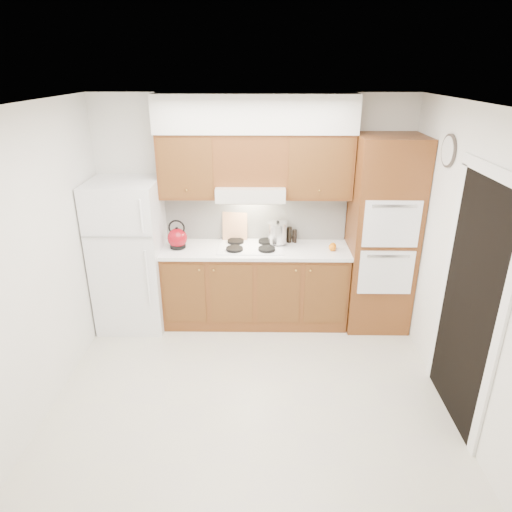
{
  "coord_description": "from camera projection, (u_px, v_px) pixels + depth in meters",
  "views": [
    {
      "loc": [
        0.1,
        -3.63,
        2.86
      ],
      "look_at": [
        0.04,
        0.45,
        1.15
      ],
      "focal_mm": 32.0,
      "sensor_mm": 36.0,
      "label": 1
    }
  ],
  "objects": [
    {
      "name": "countertop",
      "position": [
        255.0,
        249.0,
        5.2
      ],
      "size": [
        2.13,
        0.62,
        0.04
      ],
      "primitive_type": "cube",
      "color": "white",
      "rests_on": "base_cabinets"
    },
    {
      "name": "orange_far",
      "position": [
        332.0,
        247.0,
        5.1
      ],
      "size": [
        0.1,
        0.1,
        0.08
      ],
      "primitive_type": "sphere",
      "rotation": [
        0.0,
        0.0,
        -0.18
      ],
      "color": "orange",
      "rests_on": "countertop"
    },
    {
      "name": "doorway",
      "position": [
        469.0,
        306.0,
        3.71
      ],
      "size": [
        0.02,
        0.9,
        2.1
      ],
      "primitive_type": "cube",
      "color": "black",
      "rests_on": "floor"
    },
    {
      "name": "ceiling",
      "position": [
        249.0,
        103.0,
        3.46
      ],
      "size": [
        3.6,
        3.6,
        0.0
      ],
      "primitive_type": "plane",
      "color": "white",
      "rests_on": "wall_back"
    },
    {
      "name": "floor",
      "position": [
        251.0,
        382.0,
        4.46
      ],
      "size": [
        3.6,
        3.6,
        0.0
      ],
      "primitive_type": "plane",
      "color": "beige",
      "rests_on": "ground"
    },
    {
      "name": "soffit",
      "position": [
        255.0,
        113.0,
        4.75
      ],
      "size": [
        2.13,
        0.36,
        0.4
      ],
      "primitive_type": "cube",
      "color": "silver",
      "rests_on": "wall_back"
    },
    {
      "name": "cutting_board",
      "position": [
        235.0,
        224.0,
        5.36
      ],
      "size": [
        0.29,
        0.1,
        0.38
      ],
      "primitive_type": "cube",
      "rotation": [
        -0.21,
        0.0,
        0.01
      ],
      "color": "tan",
      "rests_on": "countertop"
    },
    {
      "name": "range_hood",
      "position": [
        251.0,
        192.0,
        5.03
      ],
      "size": [
        0.75,
        0.45,
        0.15
      ],
      "primitive_type": "cube",
      "color": "silver",
      "rests_on": "wall_back"
    },
    {
      "name": "condiment_c",
      "position": [
        295.0,
        236.0,
        5.33
      ],
      "size": [
        0.06,
        0.06,
        0.15
      ],
      "primitive_type": "cylinder",
      "rotation": [
        0.0,
        0.0,
        -0.22
      ],
      "color": "black",
      "rests_on": "countertop"
    },
    {
      "name": "condiment_b",
      "position": [
        285.0,
        235.0,
        5.35
      ],
      "size": [
        0.06,
        0.06,
        0.16
      ],
      "primitive_type": "cylinder",
      "rotation": [
        0.0,
        0.0,
        -0.12
      ],
      "color": "black",
      "rests_on": "countertop"
    },
    {
      "name": "stock_pot",
      "position": [
        278.0,
        233.0,
        5.24
      ],
      "size": [
        0.24,
        0.24,
        0.23
      ],
      "primitive_type": "cylinder",
      "rotation": [
        0.0,
        0.0,
        -0.11
      ],
      "color": "silver",
      "rests_on": "cooktop"
    },
    {
      "name": "wall_right",
      "position": [
        458.0,
        261.0,
        3.94
      ],
      "size": [
        0.02,
        3.0,
        2.6
      ],
      "primitive_type": "cube",
      "color": "white",
      "rests_on": "floor"
    },
    {
      "name": "fridge",
      "position": [
        130.0,
        255.0,
        5.2
      ],
      "size": [
        0.75,
        0.72,
        1.72
      ],
      "primitive_type": "cube",
      "color": "white",
      "rests_on": "floor"
    },
    {
      "name": "upper_cab_right",
      "position": [
        319.0,
        166.0,
        4.97
      ],
      "size": [
        0.73,
        0.33,
        0.7
      ],
      "primitive_type": "cube",
      "color": "brown",
      "rests_on": "wall_back"
    },
    {
      "name": "upper_cab_over_hood",
      "position": [
        251.0,
        159.0,
        4.95
      ],
      "size": [
        0.75,
        0.33,
        0.55
      ],
      "primitive_type": "cube",
      "color": "brown",
      "rests_on": "range_hood"
    },
    {
      "name": "upper_cab_left",
      "position": [
        188.0,
        165.0,
        4.99
      ],
      "size": [
        0.63,
        0.33,
        0.7
      ],
      "primitive_type": "cube",
      "color": "brown",
      "rests_on": "wall_back"
    },
    {
      "name": "cooktop",
      "position": [
        251.0,
        247.0,
        5.21
      ],
      "size": [
        0.74,
        0.5,
        0.01
      ],
      "primitive_type": "cube",
      "color": "white",
      "rests_on": "countertop"
    },
    {
      "name": "oven_cabinet",
      "position": [
        381.0,
        236.0,
        5.1
      ],
      "size": [
        0.7,
        0.65,
        2.2
      ],
      "primitive_type": "cube",
      "color": "brown",
      "rests_on": "floor"
    },
    {
      "name": "backsplash",
      "position": [
        256.0,
        216.0,
        5.36
      ],
      "size": [
        2.11,
        0.03,
        0.56
      ],
      "primitive_type": "cube",
      "color": "white",
      "rests_on": "countertop"
    },
    {
      "name": "wall_left",
      "position": [
        44.0,
        259.0,
        3.98
      ],
      "size": [
        0.02,
        3.0,
        2.6
      ],
      "primitive_type": "cube",
      "color": "white",
      "rests_on": "floor"
    },
    {
      "name": "wall_back",
      "position": [
        253.0,
        210.0,
        5.34
      ],
      "size": [
        3.6,
        0.02,
        2.6
      ],
      "primitive_type": "cube",
      "color": "white",
      "rests_on": "floor"
    },
    {
      "name": "base_cabinets",
      "position": [
        255.0,
        286.0,
        5.39
      ],
      "size": [
        2.11,
        0.6,
        0.9
      ],
      "primitive_type": "cube",
      "color": "brown",
      "rests_on": "floor"
    },
    {
      "name": "orange_near",
      "position": [
        333.0,
        246.0,
        5.15
      ],
      "size": [
        0.08,
        0.08,
        0.07
      ],
      "primitive_type": "sphere",
      "rotation": [
        0.0,
        0.0,
        0.16
      ],
      "color": "orange",
      "rests_on": "countertop"
    },
    {
      "name": "kettle",
      "position": [
        177.0,
        238.0,
        5.14
      ],
      "size": [
        0.26,
        0.26,
        0.22
      ],
      "primitive_type": "sphere",
      "rotation": [
        0.0,
        0.0,
        0.18
      ],
      "color": "maroon",
      "rests_on": "countertop"
    },
    {
      "name": "condiment_a",
      "position": [
        289.0,
        235.0,
        5.33
      ],
      "size": [
        0.06,
        0.06,
        0.19
      ],
      "primitive_type": "cylinder",
      "rotation": [
        0.0,
        0.0,
        0.14
      ],
      "color": "black",
      "rests_on": "countertop"
    },
    {
      "name": "wall_clock",
      "position": [
        449.0,
        151.0,
        4.11
      ],
      "size": [
        0.02,
        0.3,
        0.3
      ],
      "primitive_type": "cylinder",
      "rotation": [
        0.0,
        1.57,
        0.0
      ],
      "color": "#3F3833",
      "rests_on": "wall_right"
    }
  ]
}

